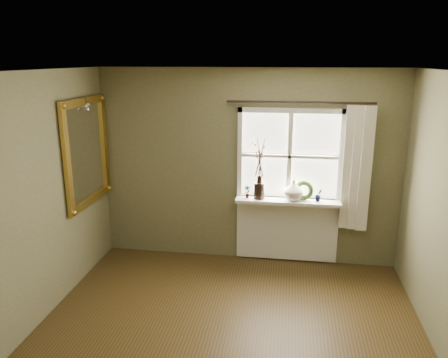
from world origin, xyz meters
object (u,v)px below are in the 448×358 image
object	(u,v)px
wreath	(304,192)
gilt_mirror	(87,152)
cream_vase	(293,190)
dark_jug	(259,190)

from	to	relation	value
wreath	gilt_mirror	bearing A→B (deg)	-152.41
wreath	gilt_mirror	distance (m)	2.82
cream_vase	gilt_mirror	bearing A→B (deg)	-169.69
dark_jug	wreath	size ratio (longest dim) A/B	0.84
dark_jug	gilt_mirror	bearing A→B (deg)	-167.60
gilt_mirror	dark_jug	bearing A→B (deg)	12.40
dark_jug	cream_vase	xyz separation A→B (m)	(0.45, 0.00, 0.03)
cream_vase	wreath	distance (m)	0.15
wreath	gilt_mirror	size ratio (longest dim) A/B	0.19
cream_vase	gilt_mirror	distance (m)	2.68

